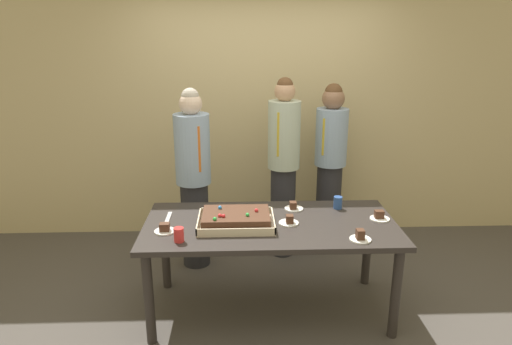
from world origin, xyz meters
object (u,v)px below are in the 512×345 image
at_px(plated_slice_far_right, 360,237).
at_px(plated_slice_near_left, 379,217).
at_px(person_serving_front, 284,165).
at_px(person_striped_tie_right, 194,176).
at_px(party_table, 270,233).
at_px(drink_cup_nearest, 179,235).
at_px(drink_cup_middle, 338,203).
at_px(plated_slice_near_right, 293,207).
at_px(plated_slice_far_left, 289,221).
at_px(plated_slice_center_front, 165,229).
at_px(cake_server_utensil, 169,217).
at_px(person_green_shirt_behind, 330,163).
at_px(sheet_cake, 236,219).

bearing_deg(plated_slice_far_right, plated_slice_near_left, 56.07).
distance_m(person_serving_front, person_striped_tie_right, 0.86).
bearing_deg(party_table, plated_slice_near_left, 2.49).
distance_m(drink_cup_nearest, drink_cup_middle, 1.34).
bearing_deg(plated_slice_near_right, person_striped_tie_right, 148.11).
distance_m(plated_slice_near_left, person_striped_tie_right, 1.66).
relative_size(drink_cup_middle, person_striped_tie_right, 0.06).
distance_m(plated_slice_far_left, person_striped_tie_right, 1.13).
height_order(plated_slice_near_right, drink_cup_middle, drink_cup_middle).
xyz_separation_m(plated_slice_center_front, person_serving_front, (0.96, 1.11, 0.14)).
height_order(plated_slice_near_left, person_striped_tie_right, person_striped_tie_right).
bearing_deg(plated_slice_center_front, party_table, 10.04).
relative_size(plated_slice_near_left, person_serving_front, 0.09).
height_order(plated_slice_far_right, cake_server_utensil, plated_slice_far_right).
relative_size(plated_slice_near_right, person_striped_tie_right, 0.09).
bearing_deg(plated_slice_near_right, party_table, -127.92).
relative_size(plated_slice_center_front, cake_server_utensil, 0.75).
height_order(plated_slice_near_right, plated_slice_far_right, plated_slice_far_right).
relative_size(plated_slice_far_left, plated_slice_far_right, 1.00).
height_order(plated_slice_near_right, cake_server_utensil, plated_slice_near_right).
bearing_deg(plated_slice_near_left, drink_cup_middle, 139.26).
xyz_separation_m(plated_slice_far_right, person_green_shirt_behind, (0.07, 1.46, 0.11)).
xyz_separation_m(plated_slice_far_left, person_green_shirt_behind, (0.53, 1.17, 0.11)).
xyz_separation_m(sheet_cake, plated_slice_far_right, (0.85, -0.29, -0.02)).
bearing_deg(drink_cup_nearest, plated_slice_far_right, -1.16).
distance_m(sheet_cake, person_striped_tie_right, 0.91).
xyz_separation_m(party_table, person_green_shirt_behind, (0.67, 1.14, 0.21)).
bearing_deg(person_striped_tie_right, plated_slice_far_right, 23.01).
bearing_deg(plated_slice_far_left, party_table, 169.92).
distance_m(plated_slice_far_right, person_striped_tie_right, 1.67).
height_order(sheet_cake, plated_slice_near_right, sheet_cake).
bearing_deg(plated_slice_near_left, person_serving_front, 124.52).
relative_size(party_table, drink_cup_nearest, 18.90).
bearing_deg(plated_slice_far_left, plated_slice_center_front, -172.98).
bearing_deg(plated_slice_far_right, plated_slice_far_left, 147.06).
bearing_deg(cake_server_utensil, sheet_cake, -17.37).
bearing_deg(drink_cup_nearest, person_striped_tie_right, 89.90).
relative_size(cake_server_utensil, person_green_shirt_behind, 0.12).
bearing_deg(plated_slice_far_right, sheet_cake, 161.41).
relative_size(drink_cup_middle, person_serving_front, 0.06).
relative_size(sheet_cake, drink_cup_nearest, 5.62).
xyz_separation_m(plated_slice_far_right, drink_cup_middle, (-0.03, 0.59, 0.03)).
height_order(party_table, sheet_cake, sheet_cake).
height_order(person_serving_front, person_striped_tie_right, person_serving_front).
distance_m(plated_slice_near_left, cake_server_utensil, 1.62).
bearing_deg(cake_server_utensil, person_green_shirt_behind, 34.98).
height_order(plated_slice_near_left, person_green_shirt_behind, person_green_shirt_behind).
relative_size(sheet_cake, plated_slice_center_front, 3.75).
xyz_separation_m(plated_slice_far_left, plated_slice_far_right, (0.46, -0.30, 0.00)).
xyz_separation_m(drink_cup_nearest, person_green_shirt_behind, (1.31, 1.44, 0.08)).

